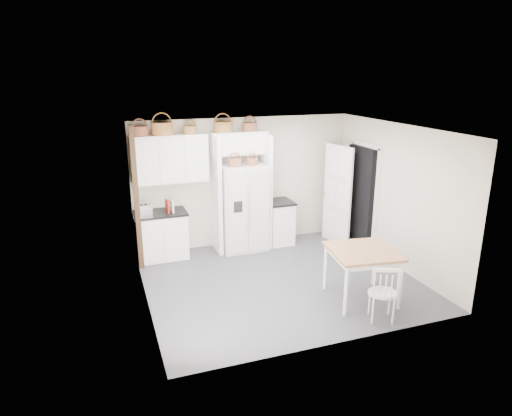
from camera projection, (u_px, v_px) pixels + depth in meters
name	position (u px, v px, depth m)	size (l,w,h in m)	color
floor	(280.00, 280.00, 7.88)	(4.50, 4.50, 0.00)	#444351
ceiling	(283.00, 129.00, 7.13)	(4.50, 4.50, 0.00)	white
wall_back	(244.00, 182.00, 9.31)	(4.50, 4.50, 0.00)	beige
wall_left	(142.00, 223.00, 6.79)	(4.00, 4.00, 0.00)	beige
wall_right	(397.00, 197.00, 8.22)	(4.00, 4.00, 0.00)	beige
refrigerator	(242.00, 207.00, 9.07)	(0.90, 0.72, 1.73)	silver
base_cab_left	(161.00, 236.00, 8.72)	(0.95, 0.60, 0.88)	white
base_cab_right	(279.00, 223.00, 9.50)	(0.49, 0.59, 0.87)	white
dining_table	(361.00, 275.00, 7.15)	(0.99, 0.99, 0.82)	brown
windsor_chair	(382.00, 293.00, 6.54)	(0.41, 0.37, 0.84)	white
counter_left	(160.00, 213.00, 8.59)	(0.99, 0.64, 0.04)	black
counter_right	(279.00, 202.00, 9.37)	(0.53, 0.63, 0.04)	black
toaster	(144.00, 210.00, 8.37)	(0.29, 0.17, 0.20)	silver
cookbook_red	(167.00, 206.00, 8.52)	(0.04, 0.16, 0.25)	maroon
cookbook_cream	(172.00, 206.00, 8.55)	(0.03, 0.16, 0.23)	silver
basket_upper_a	(140.00, 131.00, 8.18)	(0.30, 0.30, 0.17)	brown
basket_upper_b	(162.00, 129.00, 8.30)	(0.39, 0.39, 0.23)	brown
basket_upper_c	(190.00, 130.00, 8.47)	(0.25, 0.25, 0.15)	brown
basket_bridge_a	(223.00, 127.00, 8.67)	(0.35, 0.35, 0.20)	brown
basket_bridge_b	(250.00, 127.00, 8.85)	(0.29, 0.29, 0.16)	brown
basket_fridge_a	(235.00, 162.00, 8.66)	(0.26, 0.26, 0.14)	brown
basket_fridge_b	(252.00, 162.00, 8.77)	(0.23, 0.23, 0.12)	brown
upper_cabinet	(170.00, 159.00, 8.50)	(1.40, 0.34, 0.90)	white
bridge_cabinet	(239.00, 143.00, 8.87)	(1.12, 0.34, 0.45)	white
fridge_panel_left	(216.00, 195.00, 8.87)	(0.08, 0.60, 2.30)	white
fridge_panel_right	(265.00, 191.00, 9.20)	(0.08, 0.60, 2.30)	white
trim_post	(137.00, 200.00, 8.02)	(0.09, 0.09, 2.60)	black
doorway_void	(361.00, 198.00, 9.17)	(0.18, 0.85, 2.05)	black
door_slab	(337.00, 195.00, 9.36)	(0.80, 0.04, 2.05)	white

